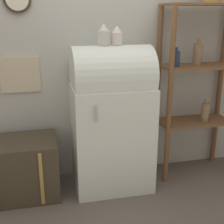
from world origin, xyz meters
name	(u,v)px	position (x,y,z in m)	size (l,w,h in m)	color
ground_plane	(118,198)	(0.00, 0.00, 0.00)	(12.00, 12.00, 0.00)	#60564C
wall_back	(104,43)	(0.00, 0.57, 1.35)	(7.00, 0.09, 2.70)	#B7B7AD
refrigerator	(112,117)	(0.00, 0.27, 0.70)	(0.72, 0.59, 1.36)	silver
suitcase_trunk	(20,168)	(-0.86, 0.27, 0.27)	(0.69, 0.50, 0.54)	#423828
shelf_unit	(197,80)	(0.89, 0.34, 0.99)	(0.76, 0.37, 1.71)	brown
vase_left	(104,35)	(-0.07, 0.28, 1.45)	(0.11, 0.11, 0.19)	beige
vase_center	(117,36)	(0.05, 0.28, 1.44)	(0.10, 0.10, 0.16)	silver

